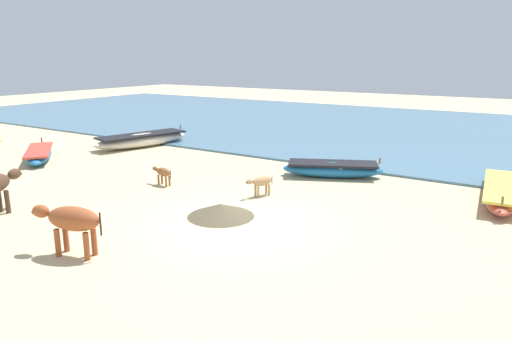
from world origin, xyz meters
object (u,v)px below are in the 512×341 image
calf_near_brown (163,173)px  cow_second_adult_rust (71,220)px  fishing_boat_3 (501,192)px  fishing_boat_4 (333,169)px  calf_far_tan (261,182)px  fishing_boat_1 (39,154)px  fishing_boat_5 (142,140)px

calf_near_brown → cow_second_adult_rust: (2.11, -4.77, 0.34)m
calf_near_brown → fishing_boat_3: bearing=-149.6°
fishing_boat_4 → calf_far_tan: fishing_boat_4 is taller
fishing_boat_1 → cow_second_adult_rust: 9.88m
calf_far_tan → fishing_boat_5: bearing=-89.7°
fishing_boat_1 → fishing_boat_3: bearing=-128.7°
fishing_boat_3 → calf_far_tan: size_ratio=4.92×
fishing_boat_4 → cow_second_adult_rust: bearing=-127.1°
fishing_boat_5 → calf_near_brown: (5.13, -4.11, 0.09)m
fishing_boat_3 → calf_far_tan: (-5.75, -3.22, 0.18)m
fishing_boat_1 → fishing_boat_5: 4.24m
fishing_boat_1 → calf_near_brown: (6.47, -0.09, 0.17)m
calf_near_brown → fishing_boat_5: bearing=-31.7°
calf_far_tan → cow_second_adult_rust: cow_second_adult_rust is taller
fishing_boat_3 → calf_near_brown: 9.70m
fishing_boat_5 → cow_second_adult_rust: 11.46m
fishing_boat_3 → calf_near_brown: (-8.91, -3.84, 0.16)m
fishing_boat_1 → calf_far_tan: (9.62, 0.53, 0.19)m
fishing_boat_5 → calf_far_tan: (8.28, -3.48, 0.11)m
calf_near_brown → calf_far_tan: bearing=-161.8°
fishing_boat_1 → cow_second_adult_rust: cow_second_adult_rust is taller
fishing_boat_5 → calf_far_tan: bearing=-98.4°
calf_far_tan → cow_second_adult_rust: (-1.04, -5.40, 0.32)m
fishing_boat_4 → cow_second_adult_rust: 8.70m
fishing_boat_3 → cow_second_adult_rust: size_ratio=2.75×
fishing_boat_5 → cow_second_adult_rust: (7.24, -8.88, 0.43)m
fishing_boat_5 → cow_second_adult_rust: size_ratio=2.94×
fishing_boat_1 → calf_near_brown: bearing=-143.2°
fishing_boat_4 → calf_near_brown: 5.45m
fishing_boat_1 → calf_far_tan: size_ratio=3.77×
fishing_boat_3 → cow_second_adult_rust: 10.99m
fishing_boat_3 → fishing_boat_4: bearing=-93.6°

